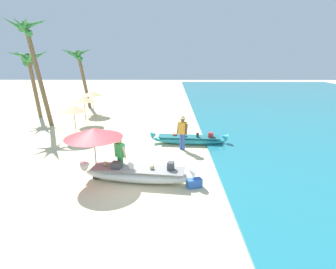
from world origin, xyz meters
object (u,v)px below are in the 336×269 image
Objects in this scene: palm_tree_tall_inland at (29,38)px; cooler_box at (194,183)px; patio_umbrella_large at (93,133)px; palm_tree_leaning_seaward at (29,62)px; boat_cyan_midground at (189,140)px; person_vendor_hatted at (182,130)px; palm_tree_mid_cluster at (79,60)px; boat_white_foreground at (138,174)px; person_tourist_customer at (120,156)px.

palm_tree_tall_inland reaches higher than cooler_box.
palm_tree_leaning_seaward reaches higher than patio_umbrella_large.
boat_cyan_midground is 13.34m from palm_tree_leaning_seaward.
person_vendor_hatted is 0.82× the size of patio_umbrella_large.
boat_cyan_midground is 0.84× the size of palm_tree_leaning_seaward.
boat_cyan_midground is 11.71m from palm_tree_tall_inland.
palm_tree_mid_cluster reaches higher than palm_tree_leaning_seaward.
cooler_box is at bearing -86.12° from person_vendor_hatted.
palm_tree_tall_inland is (-7.51, 8.10, 5.29)m from boat_white_foreground.
boat_white_foreground is 12.24m from palm_tree_tall_inland.
boat_white_foreground is at bearing -11.01° from patio_umbrella_large.
patio_umbrella_large reaches higher than person_tourist_customer.
palm_tree_mid_cluster is (-5.93, 14.06, 3.23)m from person_tourist_customer.
palm_tree_tall_inland is 6.50m from palm_tree_mid_cluster.
patio_umbrella_large is at bearing -133.55° from boat_cyan_midground.
person_tourist_customer is 1.30m from patio_umbrella_large.
cooler_box is (3.76, -0.74, -1.67)m from patio_umbrella_large.
palm_tree_leaning_seaward reaches higher than cooler_box.
cooler_box is (0.27, -3.96, -0.87)m from person_vendor_hatted.
patio_umbrella_large reaches higher than boat_white_foreground.
patio_umbrella_large is 12.79m from palm_tree_leaning_seaward.
palm_tree_leaning_seaward is at bearing 151.18° from boat_cyan_midground.
person_vendor_hatted is 4.11m from person_tourist_customer.
palm_tree_leaning_seaward is (-8.25, 10.27, 3.15)m from person_tourist_customer.
palm_tree_tall_inland is at bearing -59.65° from palm_tree_leaning_seaward.
palm_tree_tall_inland reaches higher than palm_tree_leaning_seaward.
person_tourist_customer is (-0.71, 0.32, 0.63)m from boat_white_foreground.
person_tourist_customer is 3.03× the size of cooler_box.
boat_cyan_midground is 0.80× the size of palm_tree_mid_cluster.
cooler_box is at bearing -14.55° from person_tourist_customer.
person_vendor_hatted is at bearing 51.83° from person_tourist_customer.
palm_tree_tall_inland is 13.94m from cooler_box.
person_vendor_hatted is 4.06m from cooler_box.
boat_white_foreground is 2.14m from cooler_box.
boat_white_foreground is 2.72× the size of person_tourist_customer.
palm_tree_mid_cluster is at bearing 103.91° from cooler_box.
boat_white_foreground reaches higher than boat_cyan_midground.
person_tourist_customer reaches higher than boat_cyan_midground.
palm_tree_mid_cluster reaches higher than cooler_box.
palm_tree_mid_cluster is (-6.63, 14.38, 3.86)m from boat_white_foreground.
palm_tree_mid_cluster reaches higher than patio_umbrella_large.
palm_tree_mid_cluster is at bearing 109.48° from patio_umbrella_large.
palm_tree_mid_cluster is 9.56× the size of cooler_box.
boat_white_foreground is 2.07× the size of patio_umbrella_large.
patio_umbrella_large is 0.43× the size of palm_tree_leaning_seaward.
palm_tree_tall_inland reaches higher than boat_cyan_midground.
patio_umbrella_large is 0.32× the size of palm_tree_tall_inland.
boat_cyan_midground is at bearing 54.37° from person_tourist_customer.
person_vendor_hatted is at bearing -26.00° from palm_tree_tall_inland.
cooler_box is (11.06, -10.99, -3.94)m from palm_tree_leaning_seaward.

